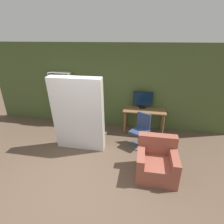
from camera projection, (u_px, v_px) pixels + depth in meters
ground_plane at (78, 187)px, 3.58m from camera, size 16.00×16.00×0.00m
wall_back at (107, 87)px, 5.66m from camera, size 8.00×0.06×2.70m
desk at (144, 113)px, 5.44m from camera, size 1.29×0.57×0.77m
monitor at (143, 99)px, 5.44m from camera, size 0.60×0.23×0.53m
office_chair at (140, 133)px, 4.83m from camera, size 0.59×0.59×0.94m
bookshelf at (60, 99)px, 6.00m from camera, size 0.71×0.27×1.79m
mattress_near at (78, 115)px, 4.46m from camera, size 1.32×0.38×2.00m
armchair at (156, 161)px, 3.84m from camera, size 0.85×0.80×0.85m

